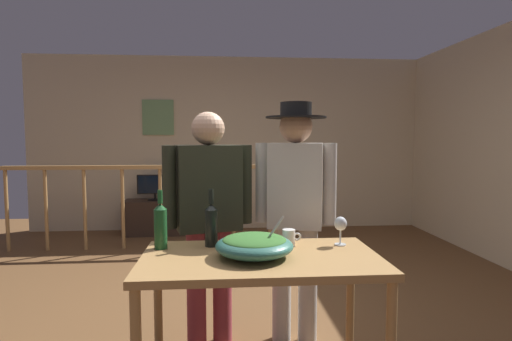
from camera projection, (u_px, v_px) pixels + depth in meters
ground_plane at (235, 319)px, 3.21m from camera, size 8.64×8.64×0.00m
back_wall at (229, 144)px, 6.40m from camera, size 6.06×0.10×2.66m
framed_picture at (158, 117)px, 6.23m from camera, size 0.47×0.03×0.53m
stair_railing at (199, 194)px, 5.28m from camera, size 3.87×0.10×1.12m
tv_console at (156, 217)px, 6.05m from camera, size 0.90×0.40×0.51m
flat_screen_tv at (155, 185)px, 5.99m from camera, size 0.50×0.12×0.38m
serving_table at (261, 272)px, 2.17m from camera, size 1.26×0.70×0.80m
salad_bowl at (254, 245)px, 2.14m from camera, size 0.41×0.41×0.21m
wine_glass at (341, 225)px, 2.37m from camera, size 0.07×0.07×0.17m
wine_bottle_green at (161, 225)px, 2.30m from camera, size 0.07×0.07×0.33m
wine_bottle_dark at (211, 224)px, 2.35m from camera, size 0.07×0.07×0.33m
mug_white at (289, 238)px, 2.36m from camera, size 0.11×0.07×0.10m
person_standing_left at (209, 209)px, 2.75m from camera, size 0.59×0.32×1.59m
person_standing_right at (295, 202)px, 2.79m from camera, size 0.54×0.41×1.66m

